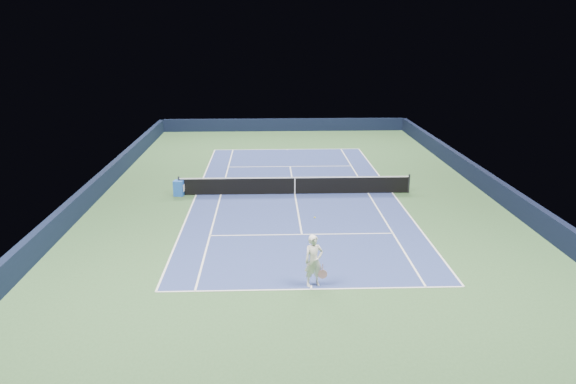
{
  "coord_description": "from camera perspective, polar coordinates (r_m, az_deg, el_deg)",
  "views": [
    {
      "loc": [
        -1.52,
        -29.95,
        8.94
      ],
      "look_at": [
        -0.49,
        -3.0,
        1.0
      ],
      "focal_mm": 35.0,
      "sensor_mm": 36.0,
      "label": 1
    }
  ],
  "objects": [
    {
      "name": "tennis_player",
      "position": [
        20.1,
        2.64,
        -7.01
      ],
      "size": [
        0.89,
        1.36,
        2.27
      ],
      "color": "white",
      "rests_on": "ground"
    },
    {
      "name": "sponsor_cube",
      "position": [
        31.46,
        -11.01,
        0.4
      ],
      "size": [
        0.63,
        0.56,
        0.86
      ],
      "color": "blue",
      "rests_on": "ground"
    },
    {
      "name": "baseline_far",
      "position": [
        42.81,
        -0.09,
        4.36
      ],
      "size": [
        10.97,
        0.08,
        0.0
      ],
      "primitive_type": "cube",
      "color": "white",
      "rests_on": "ground"
    },
    {
      "name": "sideline_doubles_left",
      "position": [
        31.51,
        -9.32,
        -0.29
      ],
      "size": [
        0.08,
        23.77,
        0.0
      ],
      "primitive_type": "cube",
      "color": "white",
      "rests_on": "ground"
    },
    {
      "name": "sideline_singles_left",
      "position": [
        31.36,
        -6.83,
        -0.26
      ],
      "size": [
        0.08,
        23.77,
        0.0
      ],
      "primitive_type": "cube",
      "color": "white",
      "rests_on": "ground"
    },
    {
      "name": "wall_right",
      "position": [
        33.46,
        19.55,
        0.92
      ],
      "size": [
        0.35,
        40.0,
        1.1
      ],
      "primitive_type": "cube",
      "color": "black",
      "rests_on": "ground"
    },
    {
      "name": "center_mark_far",
      "position": [
        42.66,
        -0.09,
        4.32
      ],
      "size": [
        0.08,
        0.3,
        0.0
      ],
      "primitive_type": "cube",
      "color": "white",
      "rests_on": "ground"
    },
    {
      "name": "wall_left",
      "position": [
        32.47,
        -18.75,
        0.54
      ],
      "size": [
        0.35,
        40.0,
        1.1
      ],
      "primitive_type": "cube",
      "color": "black",
      "rests_on": "ground"
    },
    {
      "name": "baseline_near",
      "position": [
        20.21,
        2.39,
        -9.84
      ],
      "size": [
        10.97,
        0.08,
        0.0
      ],
      "primitive_type": "cube",
      "color": "white",
      "rests_on": "ground"
    },
    {
      "name": "wall_far",
      "position": [
        50.5,
        -0.42,
        6.84
      ],
      "size": [
        22.0,
        0.35,
        1.1
      ],
      "primitive_type": "cube",
      "color": "black",
      "rests_on": "ground"
    },
    {
      "name": "service_line_near",
      "position": [
        25.23,
        1.42,
        -4.33
      ],
      "size": [
        8.23,
        0.08,
        0.0
      ],
      "primitive_type": "cube",
      "color": "white",
      "rests_on": "ground"
    },
    {
      "name": "court_surface",
      "position": [
        31.29,
        0.7,
        -0.19
      ],
      "size": [
        10.97,
        23.77,
        0.01
      ],
      "primitive_type": "cube",
      "color": "navy",
      "rests_on": "ground"
    },
    {
      "name": "center_mark_near",
      "position": [
        20.34,
        2.36,
        -9.65
      ],
      "size": [
        0.08,
        0.3,
        0.0
      ],
      "primitive_type": "cube",
      "color": "white",
      "rests_on": "ground"
    },
    {
      "name": "service_line_far",
      "position": [
        37.46,
        0.21,
        2.61
      ],
      "size": [
        8.23,
        0.08,
        0.0
      ],
      "primitive_type": "cube",
      "color": "white",
      "rests_on": "ground"
    },
    {
      "name": "ground",
      "position": [
        31.29,
        0.7,
        -0.2
      ],
      "size": [
        40.0,
        40.0,
        0.0
      ],
      "primitive_type": "plane",
      "color": "#30522D",
      "rests_on": "ground"
    },
    {
      "name": "center_service_line",
      "position": [
        31.29,
        0.7,
        -0.18
      ],
      "size": [
        0.08,
        12.8,
        0.0
      ],
      "primitive_type": "cube",
      "color": "white",
      "rests_on": "ground"
    },
    {
      "name": "tennis_net",
      "position": [
        31.15,
        0.7,
        0.69
      ],
      "size": [
        12.9,
        0.1,
        1.07
      ],
      "color": "black",
      "rests_on": "ground"
    },
    {
      "name": "sideline_singles_right",
      "position": [
        31.76,
        8.13,
        -0.1
      ],
      "size": [
        0.08,
        23.77,
        0.0
      ],
      "primitive_type": "cube",
      "color": "white",
      "rests_on": "ground"
    },
    {
      "name": "sideline_doubles_right",
      "position": [
        32.03,
        10.55,
        -0.07
      ],
      "size": [
        0.08,
        23.77,
        0.0
      ],
      "primitive_type": "cube",
      "color": "white",
      "rests_on": "ground"
    }
  ]
}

